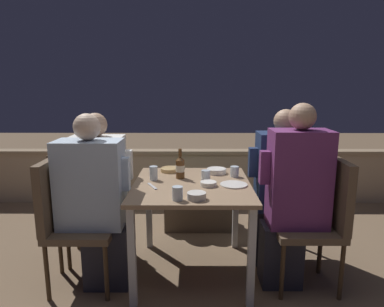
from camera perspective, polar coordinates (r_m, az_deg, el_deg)
ground_plane at (r=2.96m, az=-0.01°, el=-19.08°), size 16.00×16.00×0.00m
parapet_wall at (r=4.42m, az=0.11°, el=-3.68°), size 9.00×0.18×0.68m
dining_table at (r=2.68m, az=-0.01°, el=-6.93°), size 0.90×0.98×0.75m
planter_hedge at (r=3.65m, az=1.15°, el=-7.40°), size 0.71×0.47×0.57m
chair_left_near at (r=2.71m, az=-20.03°, el=-9.17°), size 0.48×0.47×0.98m
person_blue_shirt at (r=2.62m, az=-15.71°, el=-7.91°), size 0.52×0.26×1.31m
chair_left_far at (r=3.04m, az=-18.50°, el=-6.81°), size 0.48×0.47×0.98m
person_white_polo at (r=2.96m, az=-14.62°, el=-5.81°), size 0.50×0.26×1.28m
chair_right_near at (r=2.73m, az=20.70°, el=-9.04°), size 0.48×0.47×0.98m
person_purple_stripe at (r=2.63m, az=16.52°, el=-6.94°), size 0.50×0.26×1.38m
chair_right_far at (r=3.04m, az=18.03°, el=-6.80°), size 0.48×0.47×0.98m
person_navy_jumper at (r=2.95m, az=14.16°, el=-5.50°), size 0.50×0.26×1.31m
beer_bottle at (r=2.77m, az=-1.98°, el=-2.28°), size 0.07×0.07×0.24m
plate_0 at (r=2.62m, az=6.97°, el=-5.17°), size 0.21×0.21×0.01m
bowl_0 at (r=3.00m, az=-3.66°, el=-2.64°), size 0.17×0.17×0.04m
bowl_1 at (r=2.29m, az=0.77°, el=-6.99°), size 0.13×0.13×0.05m
bowl_2 at (r=2.58m, az=2.76°, el=-5.01°), size 0.12×0.12×0.03m
bowl_3 at (r=2.94m, az=4.10°, el=-2.84°), size 0.17×0.17×0.04m
glass_cup_0 at (r=2.70m, az=2.32°, el=-3.72°), size 0.07×0.07×0.09m
glass_cup_1 at (r=2.74m, az=-6.41°, el=-3.28°), size 0.06×0.06×0.11m
glass_cup_2 at (r=2.85m, az=7.10°, el=-3.00°), size 0.07×0.07×0.09m
glass_cup_3 at (r=2.27m, az=-2.42°, el=-6.66°), size 0.07×0.07×0.09m
fork_0 at (r=2.58m, az=-6.65°, el=-5.44°), size 0.09×0.16×0.01m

